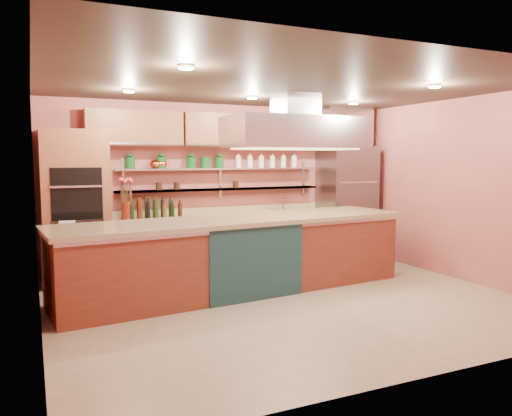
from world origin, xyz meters
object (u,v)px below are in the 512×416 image
flower_vase (127,211)px  copper_kettle (155,164)px  island (238,255)px  kitchen_scale (271,210)px  green_canister (205,163)px  refrigerator (346,203)px

flower_vase → copper_kettle: bearing=23.3°
island → flower_vase: size_ratio=17.46×
island → flower_vase: 1.97m
kitchen_scale → green_canister: 1.41m
green_canister → refrigerator: bearing=-4.9°
flower_vase → kitchen_scale: flower_vase is taller
flower_vase → kitchen_scale: size_ratio=1.94×
kitchen_scale → copper_kettle: 2.14m
green_canister → flower_vase: bearing=-170.8°
island → flower_vase: (-1.30, 1.38, 0.55)m
island → flower_vase: bearing=127.3°
refrigerator → green_canister: refrigerator is taller
copper_kettle → island: bearing=-63.9°
kitchen_scale → copper_kettle: (-1.97, 0.22, 0.81)m
refrigerator → copper_kettle: size_ratio=11.94×
flower_vase → island: bearing=-46.9°
island → kitchen_scale: island is taller
island → kitchen_scale: (1.18, 1.38, 0.45)m
flower_vase → copper_kettle: 0.90m
kitchen_scale → green_canister: green_canister is taller
refrigerator → island: (-2.76, -1.37, -0.53)m
refrigerator → green_canister: size_ratio=11.44×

